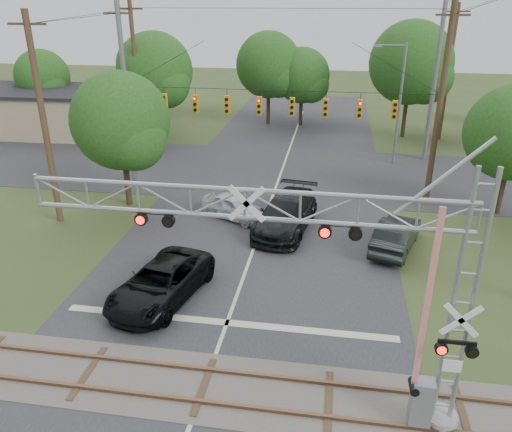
% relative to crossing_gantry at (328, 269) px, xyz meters
% --- Properties ---
extents(road_main, '(14.00, 90.00, 0.02)m').
position_rel_crossing_gantry_xyz_m(road_main, '(-3.70, 8.37, -4.93)').
color(road_main, '#28282B').
rests_on(road_main, ground).
extents(road_cross, '(90.00, 12.00, 0.02)m').
position_rel_crossing_gantry_xyz_m(road_cross, '(-3.70, 22.37, -4.93)').
color(road_cross, '#28282B').
rests_on(road_cross, ground).
extents(railroad_track, '(90.00, 3.20, 0.17)m').
position_rel_crossing_gantry_xyz_m(railroad_track, '(-3.70, 0.37, -4.91)').
color(railroad_track, '#534D47').
rests_on(railroad_track, ground).
extents(crossing_gantry, '(12.23, 1.02, 7.95)m').
position_rel_crossing_gantry_xyz_m(crossing_gantry, '(0.00, 0.00, 0.00)').
color(crossing_gantry, gray).
rests_on(crossing_gantry, ground).
extents(traffic_signal_span, '(19.34, 0.36, 11.50)m').
position_rel_crossing_gantry_xyz_m(traffic_signal_span, '(-2.84, 18.37, 0.76)').
color(traffic_signal_span, slate).
rests_on(traffic_signal_span, ground).
extents(pickup_black, '(3.74, 6.01, 1.55)m').
position_rel_crossing_gantry_xyz_m(pickup_black, '(-6.74, 5.12, -4.17)').
color(pickup_black, black).
rests_on(pickup_black, ground).
extents(car_dark, '(3.45, 6.57, 1.82)m').
position_rel_crossing_gantry_xyz_m(car_dark, '(-2.37, 12.79, -4.03)').
color(car_dark, black).
rests_on(car_dark, ground).
extents(sedan_silver, '(4.36, 3.29, 1.38)m').
position_rel_crossing_gantry_xyz_m(sedan_silver, '(-5.41, 13.80, -4.25)').
color(sedan_silver, silver).
rests_on(sedan_silver, ground).
extents(suv_dark, '(3.00, 4.98, 1.55)m').
position_rel_crossing_gantry_xyz_m(suv_dark, '(3.28, 11.36, -4.17)').
color(suv_dark, black).
rests_on(suv_dark, ground).
extents(commercial_building, '(17.12, 9.20, 3.92)m').
position_rel_crossing_gantry_xyz_m(commercial_building, '(-25.75, 30.83, -2.97)').
color(commercial_building, tan).
rests_on(commercial_building, ground).
extents(streetlight, '(2.32, 0.24, 8.70)m').
position_rel_crossing_gantry_xyz_m(streetlight, '(4.27, 25.78, -0.08)').
color(streetlight, slate).
rests_on(streetlight, ground).
extents(utility_poles, '(27.24, 27.08, 13.58)m').
position_rel_crossing_gantry_xyz_m(utility_poles, '(-0.71, 21.08, 1.18)').
color(utility_poles, '#43321F').
rests_on(utility_poles, ground).
extents(treeline, '(53.02, 30.74, 9.99)m').
position_rel_crossing_gantry_xyz_m(treeline, '(-2.61, 31.38, 0.54)').
color(treeline, '#352518').
rests_on(treeline, ground).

